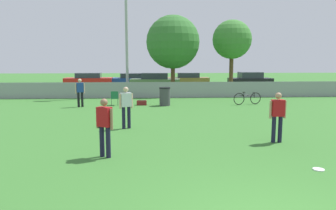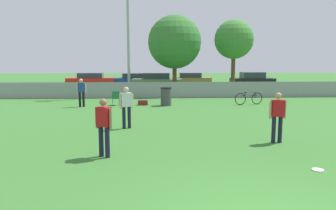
{
  "view_description": "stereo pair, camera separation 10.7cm",
  "coord_description": "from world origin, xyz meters",
  "views": [
    {
      "loc": [
        -1.89,
        -4.64,
        2.64
      ],
      "look_at": [
        -1.23,
        6.79,
        1.05
      ],
      "focal_mm": 35.0,
      "sensor_mm": 36.0,
      "label": 1
    },
    {
      "loc": [
        -1.79,
        -4.64,
        2.64
      ],
      "look_at": [
        -1.23,
        6.79,
        1.05
      ],
      "focal_mm": 35.0,
      "sensor_mm": 36.0,
      "label": 2
    }
  ],
  "objects": [
    {
      "name": "parked_car_blue",
      "position": [
        -3.68,
        28.52,
        0.65
      ],
      "size": [
        4.47,
        2.33,
        1.29
      ],
      "rotation": [
        0.0,
        0.0,
        0.13
      ],
      "color": "black",
      "rests_on": "ground_plane"
    },
    {
      "name": "parked_car_olive",
      "position": [
        -1.34,
        25.04,
        0.7
      ],
      "size": [
        4.6,
        2.07,
        1.45
      ],
      "rotation": [
        0.0,
        0.0,
        -0.09
      ],
      "color": "black",
      "rests_on": "ground_plane"
    },
    {
      "name": "tree_far_right",
      "position": [
        4.72,
        21.46,
        4.2
      ],
      "size": [
        3.09,
        3.09,
        5.78
      ],
      "color": "brown",
      "rests_on": "ground_plane"
    },
    {
      "name": "trash_bin",
      "position": [
        -0.99,
        14.13,
        0.54
      ],
      "size": [
        0.65,
        0.65,
        1.06
      ],
      "color": "#3F3F44",
      "rests_on": "ground_plane"
    },
    {
      "name": "folding_chair_sideline",
      "position": [
        -3.89,
        14.32,
        0.48
      ],
      "size": [
        0.46,
        0.46,
        0.83
      ],
      "rotation": [
        0.0,
        0.0,
        3.25
      ],
      "color": "#333338",
      "rests_on": "ground_plane"
    },
    {
      "name": "bicycle_sideline",
      "position": [
        3.92,
        14.28,
        0.37
      ],
      "size": [
        1.76,
        0.55,
        0.75
      ],
      "rotation": [
        0.0,
        0.0,
        0.23
      ],
      "color": "black",
      "rests_on": "ground_plane"
    },
    {
      "name": "fence_backline",
      "position": [
        0.0,
        18.0,
        0.55
      ],
      "size": [
        24.94,
        0.07,
        1.21
      ],
      "color": "gray",
      "rests_on": "ground_plane"
    },
    {
      "name": "player_receiver_white",
      "position": [
        -2.78,
        7.84,
        0.93
      ],
      "size": [
        0.52,
        0.34,
        1.61
      ],
      "rotation": [
        0.0,
        0.0,
        0.36
      ],
      "color": "#191933",
      "rests_on": "ground_plane"
    },
    {
      "name": "spectator_in_blue",
      "position": [
        -5.75,
        13.83,
        0.9
      ],
      "size": [
        0.5,
        0.33,
        1.59
      ],
      "rotation": [
        0.0,
        0.0,
        3.47
      ],
      "color": "black",
      "rests_on": "ground_plane"
    },
    {
      "name": "parked_car_dark",
      "position": [
        7.62,
        25.67,
        0.7
      ],
      "size": [
        3.97,
        1.84,
        1.48
      ],
      "rotation": [
        0.0,
        0.0,
        0.02
      ],
      "color": "black",
      "rests_on": "ground_plane"
    },
    {
      "name": "light_pole",
      "position": [
        -3.46,
        19.17,
        5.54
      ],
      "size": [
        0.9,
        0.36,
        9.53
      ],
      "color": "#9E9EA3",
      "rests_on": "ground_plane"
    },
    {
      "name": "tree_near_pole",
      "position": [
        -0.06,
        20.49,
        3.95
      ],
      "size": [
        4.04,
        4.04,
        5.98
      ],
      "color": "brown",
      "rests_on": "ground_plane"
    },
    {
      "name": "player_thrower_red",
      "position": [
        2.19,
        5.41,
        0.93
      ],
      "size": [
        0.55,
        0.23,
        1.61
      ],
      "rotation": [
        0.0,
        0.0,
        0.02
      ],
      "color": "#191933",
      "rests_on": "ground_plane"
    },
    {
      "name": "player_defender_red",
      "position": [
        -3.1,
        4.1,
        0.93
      ],
      "size": [
        0.48,
        0.39,
        1.61
      ],
      "rotation": [
        0.0,
        0.0,
        -0.54
      ],
      "color": "#191933",
      "rests_on": "ground_plane"
    },
    {
      "name": "parked_car_red",
      "position": [
        -7.81,
        27.88,
        0.67
      ],
      "size": [
        4.63,
        1.9,
        1.35
      ],
      "rotation": [
        0.0,
        0.0,
        0.03
      ],
      "color": "black",
      "rests_on": "ground_plane"
    },
    {
      "name": "frisbee_disc",
      "position": [
        2.18,
        2.75,
        0.01
      ],
      "size": [
        0.28,
        0.28,
        0.03
      ],
      "color": "white",
      "rests_on": "ground_plane"
    },
    {
      "name": "parked_car_tan",
      "position": [
        2.08,
        28.49,
        0.65
      ],
      "size": [
        4.21,
        1.83,
        1.32
      ],
      "rotation": [
        0.0,
        0.0,
        -0.03
      ],
      "color": "black",
      "rests_on": "ground_plane"
    },
    {
      "name": "gear_bag_sideline",
      "position": [
        -2.33,
        14.39,
        0.13
      ],
      "size": [
        0.58,
        0.32,
        0.28
      ],
      "color": "maroon",
      "rests_on": "ground_plane"
    }
  ]
}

